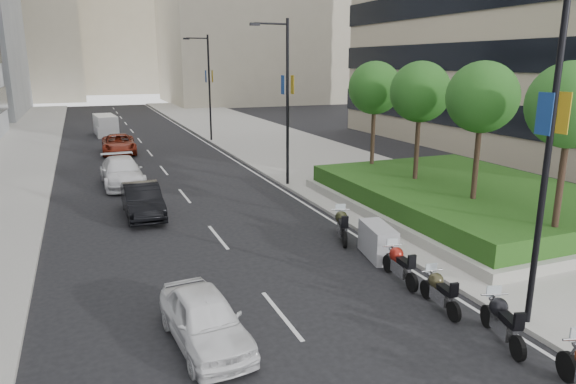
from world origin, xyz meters
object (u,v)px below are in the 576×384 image
car_c (122,172)px  delivery_van (106,126)px  car_a (205,319)px  car_b (142,200)px  lamp_post_2 (207,83)px  motorcycle_6 (342,225)px  lamp_post_1 (285,95)px  motorcycle_5 (378,242)px  lamp_post_0 (545,136)px  motorcycle_3 (439,291)px  motorcycle_4 (399,264)px  car_d (119,144)px  motorcycle_2 (502,321)px

car_c → delivery_van: size_ratio=1.14×
car_a → car_b: bearing=85.8°
lamp_post_2 → motorcycle_6: 27.51m
lamp_post_1 → motorcycle_6: size_ratio=4.21×
motorcycle_5 → lamp_post_2: bearing=8.8°
lamp_post_1 → delivery_van: (-8.20, 25.38, -4.17)m
car_a → delivery_van: bearing=85.5°
lamp_post_0 → motorcycle_5: size_ratio=4.33×
lamp_post_0 → motorcycle_6: 9.14m
motorcycle_3 → lamp_post_2: bearing=4.3°
lamp_post_0 → car_c: (-8.43, 20.69, -4.29)m
lamp_post_1 → motorcycle_4: (-1.34, -13.28, -4.50)m
lamp_post_0 → car_d: 32.89m
motorcycle_4 → motorcycle_6: size_ratio=1.00×
delivery_van → car_a: bearing=-94.3°
lamp_post_1 → car_a: lamp_post_1 is taller
lamp_post_2 → car_a: 33.91m
lamp_post_2 → car_c: 17.16m
motorcycle_4 → car_c: 18.39m
lamp_post_1 → motorcycle_2: (-1.06, -17.33, -4.49)m
motorcycle_3 → lamp_post_0: bearing=-134.3°
motorcycle_5 → motorcycle_6: size_ratio=0.97×
car_d → delivery_van: delivery_van is taller
motorcycle_4 → car_d: size_ratio=0.41×
car_a → car_d: size_ratio=0.75×
motorcycle_4 → car_a: (-6.57, -1.40, 0.10)m
lamp_post_0 → motorcycle_4: (-1.34, 3.72, -4.50)m
motorcycle_4 → lamp_post_2: bearing=2.8°
motorcycle_6 → car_a: (-6.71, -5.56, 0.07)m
lamp_post_0 → delivery_van: bearing=100.9°
motorcycle_3 → motorcycle_5: bearing=0.1°
motorcycle_4 → motorcycle_5: 2.06m
lamp_post_2 → lamp_post_0: bearing=-90.0°
motorcycle_3 → car_a: car_a is taller
motorcycle_6 → car_b: (-6.85, 6.20, 0.14)m
motorcycle_3 → motorcycle_5: (0.47, 4.04, 0.07)m
car_c → delivery_van: (0.24, 21.70, 0.12)m
car_c → motorcycle_6: bearing=-62.0°
motorcycle_2 → car_b: bearing=43.0°
motorcycle_6 → car_d: car_d is taller
motorcycle_2 → motorcycle_4: size_ratio=0.98×
lamp_post_1 → lamp_post_0: bearing=-90.0°
car_d → motorcycle_5: bearing=-73.0°
delivery_van → lamp_post_0: bearing=-83.8°
lamp_post_0 → lamp_post_2: same height
motorcycle_3 → car_c: car_c is taller
motorcycle_4 → car_b: (-6.72, 10.36, 0.17)m
car_b → motorcycle_6: bearing=-42.5°
motorcycle_6 → delivery_van: (-6.99, 34.51, 0.30)m
lamp_post_1 → motorcycle_2: bearing=-93.5°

